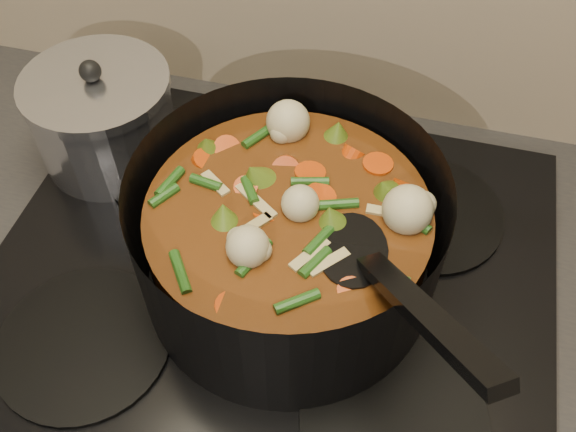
# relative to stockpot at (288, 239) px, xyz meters

# --- Properties ---
(counter) EXTENTS (2.64, 0.64, 0.91)m
(counter) POSITION_rel_stockpot_xyz_m (-0.02, -0.00, -0.54)
(counter) COLOR brown
(counter) RESTS_ON ground
(stovetop) EXTENTS (0.62, 0.54, 0.03)m
(stovetop) POSITION_rel_stockpot_xyz_m (-0.02, -0.00, -0.08)
(stovetop) COLOR black
(stovetop) RESTS_ON counter
(stockpot) EXTENTS (0.40, 0.40, 0.23)m
(stockpot) POSITION_rel_stockpot_xyz_m (0.00, 0.00, 0.00)
(stockpot) COLOR black
(stockpot) RESTS_ON stovetop
(saucepan) EXTENTS (0.18, 0.18, 0.14)m
(saucepan) POSITION_rel_stockpot_xyz_m (-0.27, 0.13, -0.01)
(saucepan) COLOR silver
(saucepan) RESTS_ON stovetop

